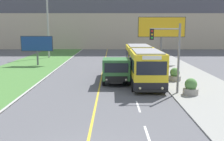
{
  "coord_description": "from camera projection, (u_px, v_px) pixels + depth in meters",
  "views": [
    {
      "loc": [
        1.07,
        -8.42,
        5.04
      ],
      "look_at": [
        1.1,
        13.43,
        1.4
      ],
      "focal_mm": 42.0,
      "sensor_mm": 36.0,
      "label": 1
    }
  ],
  "objects": [
    {
      "name": "planter_round_third",
      "position": [
        163.0,
        67.0,
        29.48
      ],
      "size": [
        1.12,
        1.12,
        1.25
      ],
      "color": "gray",
      "rests_on": "sidewalk_right"
    },
    {
      "name": "utility_pole_far",
      "position": [
        48.0,
        29.0,
        42.49
      ],
      "size": [
        1.8,
        0.28,
        9.39
      ],
      "color": "#9E9E99",
      "rests_on": "ground_plane"
    },
    {
      "name": "billboard_small",
      "position": [
        37.0,
        44.0,
        34.38
      ],
      "size": [
        4.2,
        0.24,
        3.89
      ],
      "color": "#59595B",
      "rests_on": "ground_plane"
    },
    {
      "name": "city_bus",
      "position": [
        142.0,
        63.0,
        25.18
      ],
      "size": [
        2.69,
        12.37,
        3.1
      ],
      "color": "yellow",
      "rests_on": "ground_plane"
    },
    {
      "name": "planter_round_second",
      "position": [
        174.0,
        75.0,
        24.43
      ],
      "size": [
        1.13,
        1.13,
        1.21
      ],
      "color": "gray",
      "rests_on": "sidewalk_right"
    },
    {
      "name": "traffic_light_mast",
      "position": [
        169.0,
        49.0,
        19.44
      ],
      "size": [
        2.28,
        0.32,
        5.3
      ],
      "color": "slate",
      "rests_on": "ground_plane"
    },
    {
      "name": "dump_truck",
      "position": [
        116.0,
        70.0,
        23.91
      ],
      "size": [
        2.44,
        6.83,
        2.31
      ],
      "color": "black",
      "rests_on": "ground_plane"
    },
    {
      "name": "billboard_large",
      "position": [
        161.0,
        28.0,
        35.46
      ],
      "size": [
        6.42,
        0.24,
        6.39
      ],
      "color": "#59595B",
      "rests_on": "ground_plane"
    },
    {
      "name": "planter_round_near",
      "position": [
        190.0,
        87.0,
        19.38
      ],
      "size": [
        1.12,
        1.12,
        1.23
      ],
      "color": "gray",
      "rests_on": "sidewalk_right"
    }
  ]
}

